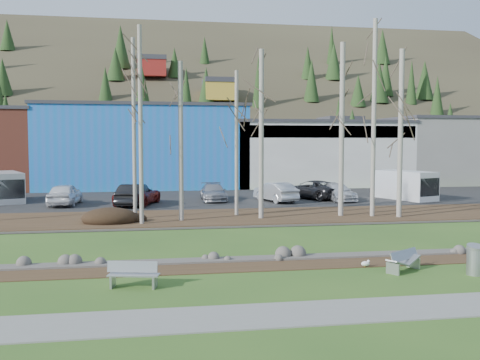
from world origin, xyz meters
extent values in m
plane|color=#31541C|center=(0.00, 0.00, 0.00)|extent=(200.00, 200.00, 0.00)
cube|color=slate|center=(0.00, -3.50, 0.02)|extent=(80.00, 2.00, 0.04)
cube|color=#382616|center=(0.00, 2.10, 0.01)|extent=(80.00, 1.80, 0.03)
cube|color=#382616|center=(0.00, 14.50, 0.07)|extent=(80.00, 7.00, 0.15)
cube|color=black|center=(0.00, 25.00, 0.07)|extent=(80.00, 14.00, 0.14)
cube|color=blue|center=(-6.00, 39.00, 4.00)|extent=(20.00, 12.00, 8.00)
cube|color=#333338|center=(-6.00, 39.00, 8.15)|extent=(20.40, 12.24, 0.30)
cube|color=#B9B8B4|center=(12.00, 39.00, 3.25)|extent=(18.00, 12.00, 6.50)
cube|color=#333338|center=(12.00, 39.00, 6.65)|extent=(18.36, 12.24, 0.30)
cube|color=navy|center=(12.00, 33.10, 5.60)|extent=(17.64, 0.20, 1.20)
cube|color=slate|center=(28.00, 39.00, 3.50)|extent=(14.00, 12.00, 7.00)
cube|color=#333338|center=(28.00, 39.00, 7.15)|extent=(14.28, 12.24, 0.30)
cube|color=#A7A9AC|center=(-6.48, 0.02, 0.20)|extent=(0.18, 0.49, 0.39)
cube|color=#A7A9AC|center=(-5.18, -0.26, 0.20)|extent=(0.18, 0.49, 0.39)
cube|color=#A7A9AC|center=(-5.87, 0.07, 0.62)|extent=(1.58, 0.45, 0.36)
cube|color=#A7A9AC|center=(-5.83, -0.12, 0.40)|extent=(1.66, 0.78, 0.04)
cube|color=#A7A9AC|center=(2.92, 0.12, 0.20)|extent=(0.33, 0.46, 0.40)
cube|color=#A7A9AC|center=(4.06, 0.86, 0.20)|extent=(0.33, 0.46, 0.40)
cube|color=#A7A9AC|center=(3.60, 0.66, 0.54)|extent=(1.47, 1.03, 0.35)
cube|color=gray|center=(3.15, 0.27, 0.36)|extent=(0.91, 0.81, 0.29)
cube|color=gray|center=(3.84, 0.71, 0.36)|extent=(0.91, 0.81, 0.29)
cylinder|color=#A7A9AC|center=(5.67, -0.39, 0.48)|extent=(0.57, 0.57, 0.95)
cylinder|color=gold|center=(2.37, 1.21, 0.04)|extent=(0.01, 0.01, 0.09)
cylinder|color=gold|center=(2.37, 1.27, 0.04)|extent=(0.01, 0.01, 0.09)
ellipsoid|color=white|center=(2.39, 1.24, 0.14)|extent=(0.31, 0.18, 0.18)
cube|color=gray|center=(2.39, 1.24, 0.18)|extent=(0.21, 0.13, 0.02)
sphere|color=white|center=(2.52, 1.27, 0.22)|extent=(0.10, 0.10, 0.10)
cone|color=gold|center=(2.58, 1.29, 0.22)|extent=(0.06, 0.04, 0.03)
ellipsoid|color=black|center=(-7.54, 13.06, 0.45)|extent=(3.08, 2.17, 0.60)
cylinder|color=#B4AEA1|center=(-6.20, 14.38, 5.31)|extent=(0.22, 0.22, 10.32)
cylinder|color=#B4AEA1|center=(-3.60, 13.22, 4.60)|extent=(0.27, 0.27, 8.89)
cylinder|color=#B4AEA1|center=(-5.79, 12.36, 5.46)|extent=(0.23, 0.23, 10.61)
cylinder|color=#B4AEA1|center=(1.03, 13.36, 5.00)|extent=(0.28, 0.28, 9.71)
cylinder|color=#B4AEA1|center=(-0.16, 14.96, 4.49)|extent=(0.22, 0.22, 8.69)
cylinder|color=#B4AEA1|center=(5.99, 13.66, 5.30)|extent=(0.30, 0.30, 10.30)
cylinder|color=#B4AEA1|center=(9.18, 12.53, 5.05)|extent=(0.29, 0.29, 9.80)
cylinder|color=#B4AEA1|center=(7.78, 13.15, 5.96)|extent=(0.27, 0.27, 11.63)
imported|color=white|center=(-11.28, 22.02, 0.91)|extent=(2.13, 4.64, 1.54)
imported|color=black|center=(-6.43, 20.96, 0.90)|extent=(2.64, 4.86, 1.52)
imported|color=maroon|center=(-6.21, 21.58, 0.82)|extent=(3.61, 5.32, 1.35)
imported|color=gray|center=(-0.63, 23.24, 0.78)|extent=(1.90, 4.47, 1.29)
imported|color=silver|center=(3.87, 21.81, 0.87)|extent=(2.73, 4.66, 1.45)
imported|color=#242426|center=(7.25, 23.44, 0.86)|extent=(4.59, 5.71, 1.44)
imported|color=silver|center=(8.70, 21.81, 0.78)|extent=(2.08, 4.52, 1.28)
cube|color=white|center=(14.26, 22.01, 1.24)|extent=(3.62, 5.41, 2.19)
cube|color=black|center=(14.91, 20.14, 1.24)|extent=(2.21, 1.64, 1.36)
cube|color=silver|center=(-16.10, 25.08, 1.24)|extent=(3.90, 5.47, 2.21)
cube|color=black|center=(-15.32, 23.24, 1.24)|extent=(2.25, 1.75, 1.37)
camera|label=1|loc=(-5.24, -16.89, 4.53)|focal=40.00mm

